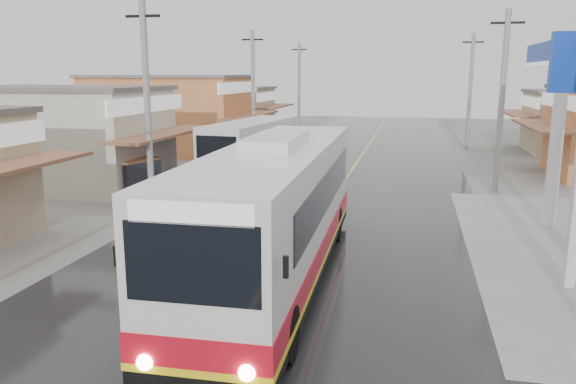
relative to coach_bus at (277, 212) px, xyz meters
The scene contains 10 objects.
ground 2.68m from the coach_bus, 88.25° to the right, with size 120.00×120.00×0.00m, color slate.
road 13.14m from the coach_bus, 89.73° to the left, with size 12.00×90.00×0.02m, color black.
centre_line 13.14m from the coach_bus, 89.73° to the left, with size 0.15×90.00×0.01m, color #D8CC4C.
shopfronts_left 20.67m from the coach_bus, 128.93° to the left, with size 11.00×44.00×5.20m, color tan, non-canonical shape.
utility_poles_left 15.75m from the coach_bus, 116.34° to the left, with size 1.60×50.00×8.00m, color gray, non-canonical shape.
utility_poles_right 14.92m from the coach_bus, 61.53° to the left, with size 1.60×36.00×8.00m, color gray, non-canonical shape.
coach_bus is the anchor object (origin of this frame).
second_bus 15.23m from the coach_bus, 108.47° to the left, with size 3.23×8.81×2.86m.
cyclist 5.84m from the coach_bus, 134.93° to the left, with size 1.06×1.98×2.03m.
tricycle_near 12.04m from the coach_bus, 134.80° to the left, with size 1.98×2.48×1.66m.
Camera 1 is at (3.23, -11.49, 5.22)m, focal length 35.00 mm.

